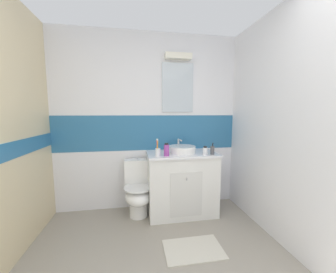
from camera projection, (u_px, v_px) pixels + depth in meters
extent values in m
cube|color=gray|center=(159.00, 268.00, 1.76)|extent=(3.20, 3.48, 0.04)
cube|color=white|center=(149.00, 177.00, 2.93)|extent=(3.20, 0.10, 0.85)
cube|color=teal|center=(148.00, 133.00, 2.85)|extent=(3.20, 0.10, 0.50)
cube|color=white|center=(147.00, 75.00, 2.76)|extent=(3.20, 0.10, 1.15)
cube|color=silver|center=(178.00, 88.00, 2.79)|extent=(0.45, 0.02, 0.69)
cube|color=white|center=(178.00, 56.00, 2.70)|extent=(0.37, 0.10, 0.08)
cube|color=white|center=(300.00, 127.00, 1.84)|extent=(0.10, 3.48, 2.50)
cube|color=silver|center=(181.00, 184.00, 2.70)|extent=(0.91, 0.54, 0.82)
cube|color=white|center=(182.00, 154.00, 2.64)|extent=(0.93, 0.56, 0.03)
cube|color=silver|center=(186.00, 195.00, 2.43)|extent=(0.41, 0.01, 0.57)
cylinder|color=silver|center=(187.00, 179.00, 2.39)|extent=(0.02, 0.02, 0.03)
cylinder|color=white|center=(182.00, 149.00, 2.62)|extent=(0.36, 0.36, 0.09)
cylinder|color=#B3B3B8|center=(182.00, 146.00, 2.62)|extent=(0.30, 0.30, 0.01)
cylinder|color=silver|center=(178.00, 144.00, 2.82)|extent=(0.03, 0.03, 0.16)
cylinder|color=silver|center=(180.00, 140.00, 2.72)|extent=(0.02, 0.16, 0.02)
cylinder|color=white|center=(138.00, 209.00, 2.62)|extent=(0.24, 0.24, 0.18)
ellipsoid|color=white|center=(138.00, 197.00, 2.56)|extent=(0.34, 0.42, 0.22)
cylinder|color=white|center=(138.00, 188.00, 2.55)|extent=(0.37, 0.37, 0.02)
cube|color=white|center=(138.00, 171.00, 2.73)|extent=(0.36, 0.17, 0.34)
cylinder|color=silver|center=(137.00, 159.00, 2.71)|extent=(0.04, 0.04, 0.02)
cylinder|color=white|center=(158.00, 152.00, 2.43)|extent=(0.06, 0.06, 0.10)
cylinder|color=gold|center=(158.00, 147.00, 2.40)|extent=(0.02, 0.02, 0.18)
cube|color=white|center=(157.00, 140.00, 2.39)|extent=(0.01, 0.02, 0.03)
cylinder|color=gold|center=(157.00, 147.00, 2.41)|extent=(0.01, 0.04, 0.17)
cube|color=white|center=(157.00, 140.00, 2.40)|extent=(0.01, 0.02, 0.03)
cylinder|color=#D83F4C|center=(157.00, 147.00, 2.41)|extent=(0.02, 0.03, 0.17)
cube|color=white|center=(157.00, 140.00, 2.40)|extent=(0.01, 0.02, 0.03)
cylinder|color=#4C4C51|center=(212.00, 150.00, 2.51)|extent=(0.05, 0.05, 0.11)
cylinder|color=#262626|center=(213.00, 145.00, 2.50)|extent=(0.01, 0.01, 0.04)
cylinder|color=#262626|center=(213.00, 143.00, 2.49)|extent=(0.01, 0.02, 0.01)
cylinder|color=white|center=(205.00, 151.00, 2.51)|extent=(0.06, 0.06, 0.09)
cylinder|color=black|center=(205.00, 147.00, 2.50)|extent=(0.04, 0.04, 0.02)
cylinder|color=#993F99|center=(167.00, 150.00, 2.42)|extent=(0.07, 0.07, 0.14)
cylinder|color=black|center=(167.00, 144.00, 2.41)|extent=(0.05, 0.05, 0.02)
cube|color=beige|center=(193.00, 249.00, 1.98)|extent=(0.59, 0.38, 0.01)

